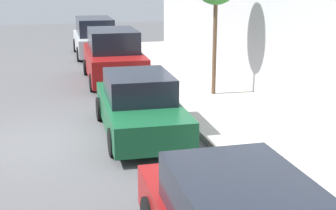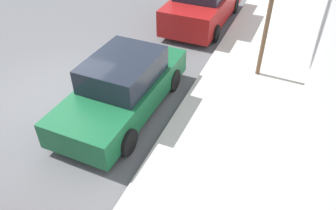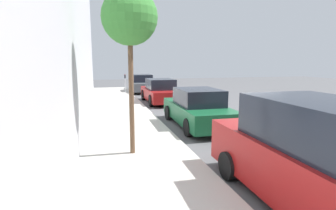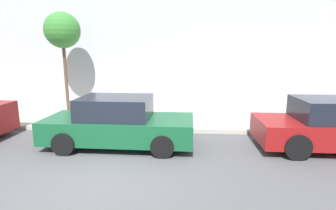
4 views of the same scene
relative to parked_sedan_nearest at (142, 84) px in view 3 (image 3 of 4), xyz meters
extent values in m
plane|color=#515154|center=(-2.40, 12.63, -0.72)|extent=(60.00, 60.00, 0.00)
cube|color=#B2ADA3|center=(2.62, 12.63, -0.65)|extent=(3.03, 32.00, 0.15)
cube|color=#4C5156|center=(0.00, -0.03, -0.16)|extent=(1.93, 4.55, 0.68)
cube|color=black|center=(0.00, 0.07, 0.50)|extent=(1.64, 2.15, 0.64)
cylinder|color=black|center=(-0.85, 1.37, -0.39)|extent=(0.22, 0.66, 0.66)
cylinder|color=black|center=(0.85, 1.37, -0.39)|extent=(0.22, 0.66, 0.66)
cylinder|color=black|center=(-0.85, -1.42, -0.39)|extent=(0.22, 0.66, 0.66)
cylinder|color=black|center=(0.85, -1.42, -0.39)|extent=(0.22, 0.66, 0.66)
cube|color=maroon|center=(-0.19, 6.26, -0.16)|extent=(1.82, 4.51, 0.68)
cube|color=black|center=(-0.19, 6.36, 0.50)|extent=(1.59, 2.11, 0.64)
cylinder|color=black|center=(-1.04, 7.65, -0.37)|extent=(0.22, 0.72, 0.72)
cylinder|color=black|center=(0.66, 7.65, -0.37)|extent=(0.22, 0.72, 0.72)
cylinder|color=black|center=(-1.04, 4.86, -0.37)|extent=(0.22, 0.72, 0.72)
cylinder|color=black|center=(0.66, 4.86, -0.37)|extent=(0.22, 0.72, 0.72)
cube|color=#14512D|center=(-0.29, 12.69, -0.16)|extent=(1.88, 4.53, 0.68)
cube|color=black|center=(-0.29, 12.79, 0.50)|extent=(1.62, 2.13, 0.64)
cylinder|color=black|center=(-1.14, 14.09, -0.40)|extent=(0.22, 0.65, 0.65)
cylinder|color=black|center=(0.56, 14.09, -0.40)|extent=(0.22, 0.65, 0.65)
cylinder|color=black|center=(-1.14, 11.30, -0.40)|extent=(0.22, 0.65, 0.65)
cylinder|color=black|center=(0.56, 11.30, -0.40)|extent=(0.22, 0.65, 0.65)
cube|color=maroon|center=(-0.12, 19.04, -0.02)|extent=(2.03, 4.83, 0.96)
cube|color=black|center=(-0.12, 19.04, 0.86)|extent=(1.76, 2.63, 0.80)
cylinder|color=black|center=(-1.05, 17.55, -0.41)|extent=(0.22, 0.63, 0.63)
cylinder|color=black|center=(0.81, 17.55, -0.41)|extent=(0.22, 0.63, 0.63)
cylinder|color=#ADADB2|center=(1.55, 1.27, 0.00)|extent=(0.07, 0.07, 1.15)
cube|color=#2D2D33|center=(1.55, 1.27, 0.72)|extent=(0.11, 0.15, 0.28)
cube|color=red|center=(1.55, 1.27, 0.89)|extent=(0.04, 0.09, 0.05)
cylinder|color=brown|center=(2.74, 15.69, 1.02)|extent=(0.13, 0.13, 3.19)
sphere|color=#387F33|center=(2.74, 15.69, 3.01)|extent=(1.43, 1.43, 1.43)
camera|label=1|loc=(-2.32, 1.48, 3.16)|focal=50.00mm
camera|label=2|loc=(3.53, 6.68, 4.88)|focal=35.00mm
camera|label=3|loc=(3.53, 22.59, 1.89)|focal=28.00mm
camera|label=4|loc=(-7.93, 10.69, 2.13)|focal=28.00mm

